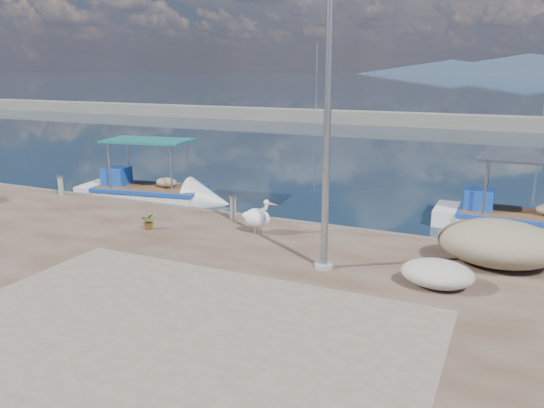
{
  "coord_description": "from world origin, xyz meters",
  "views": [
    {
      "loc": [
        6.17,
        -9.54,
        5.04
      ],
      "look_at": [
        0.0,
        3.8,
        1.3
      ],
      "focal_mm": 35.0,
      "sensor_mm": 36.0,
      "label": 1
    }
  ],
  "objects": [
    {
      "name": "breakwater",
      "position": [
        -0.0,
        40.0,
        0.6
      ],
      "size": [
        120.0,
        2.2,
        7.5
      ],
      "color": "gray",
      "rests_on": "ground"
    },
    {
      "name": "net_pile_c",
      "position": [
        6.04,
        3.52,
        1.05
      ],
      "size": [
        2.8,
        2.0,
        1.1
      ],
      "primitive_type": "ellipsoid",
      "color": "tan",
      "rests_on": "quay"
    },
    {
      "name": "lamp_post",
      "position": [
        2.35,
        1.66,
        3.8
      ],
      "size": [
        0.44,
        0.96,
        7.0
      ],
      "color": "gray",
      "rests_on": "quay"
    },
    {
      "name": "potted_plant",
      "position": [
        -3.34,
        2.45,
        0.74
      ],
      "size": [
        0.54,
        0.5,
        0.48
      ],
      "primitive_type": "imported",
      "rotation": [
        0.0,
        0.0,
        0.34
      ],
      "color": "#33722D",
      "rests_on": "quay"
    },
    {
      "name": "bollard_far",
      "position": [
        -9.02,
        4.6,
        0.91
      ],
      "size": [
        0.25,
        0.25,
        0.75
      ],
      "color": "gray",
      "rests_on": "quay"
    },
    {
      "name": "quay_patch",
      "position": [
        1.0,
        -3.0,
        0.5
      ],
      "size": [
        9.0,
        7.0,
        0.01
      ],
      "primitive_type": "cube",
      "color": "gray",
      "rests_on": "quay"
    },
    {
      "name": "ground",
      "position": [
        0.0,
        0.0,
        0.0
      ],
      "size": [
        1400.0,
        1400.0,
        0.0
      ],
      "primitive_type": "plane",
      "color": "#162635",
      "rests_on": "ground"
    },
    {
      "name": "boat_right",
      "position": [
        6.63,
        8.73,
        0.21
      ],
      "size": [
        5.71,
        1.93,
        2.74
      ],
      "rotation": [
        0.0,
        0.0,
        0.0
      ],
      "color": "white",
      "rests_on": "ground"
    },
    {
      "name": "net_pile_d",
      "position": [
        4.93,
        1.6,
        0.79
      ],
      "size": [
        1.55,
        1.16,
        0.58
      ],
      "primitive_type": "ellipsoid",
      "color": "beige",
      "rests_on": "quay"
    },
    {
      "name": "pelican",
      "position": [
        -0.25,
        3.39,
        0.98
      ],
      "size": [
        1.05,
        0.55,
        1.01
      ],
      "rotation": [
        0.0,
        0.0,
        0.09
      ],
      "color": "tan",
      "rests_on": "quay"
    },
    {
      "name": "boat_left",
      "position": [
        -6.77,
        6.9,
        0.22
      ],
      "size": [
        6.13,
        2.85,
        2.83
      ],
      "rotation": [
        0.0,
        0.0,
        0.16
      ],
      "color": "white",
      "rests_on": "ground"
    },
    {
      "name": "bollard_near",
      "position": [
        -1.63,
        4.44,
        0.91
      ],
      "size": [
        0.25,
        0.25,
        0.76
      ],
      "color": "gray",
      "rests_on": "quay"
    },
    {
      "name": "mountains",
      "position": [
        4.39,
        650.0,
        9.51
      ],
      "size": [
        370.0,
        280.0,
        22.0
      ],
      "color": "#28384C",
      "rests_on": "ground"
    }
  ]
}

